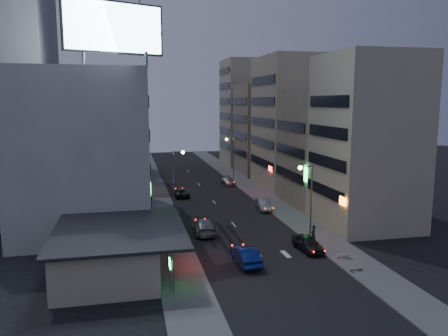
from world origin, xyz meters
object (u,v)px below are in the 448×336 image
object	(u,v)px
parked_car_left	(181,192)
scooter_black_a	(361,263)
parked_car_right_near	(308,243)
parked_car_right_far	(228,181)
scooter_blue	(352,253)
scooter_silver_b	(347,249)
road_car_blue	(245,255)
road_car_silver	(204,226)
scooter_black_b	(349,252)
person	(313,234)
scooter_silver_a	(359,262)
parked_car_right_mid	(263,205)

from	to	relation	value
parked_car_left	scooter_black_a	distance (m)	35.08
parked_car_right_near	parked_car_right_far	world-z (taller)	parked_car_right_near
scooter_blue	scooter_silver_b	bearing A→B (deg)	1.51
road_car_blue	road_car_silver	distance (m)	10.19
road_car_blue	road_car_silver	size ratio (longest dim) A/B	0.89
scooter_black_b	scooter_silver_b	world-z (taller)	scooter_silver_b
scooter_black_a	scooter_black_b	size ratio (longest dim) A/B	1.03
parked_car_right_far	person	world-z (taller)	person
road_car_silver	scooter_silver_a	world-z (taller)	road_car_silver
parked_car_right_far	scooter_silver_a	size ratio (longest dim) A/B	2.77
road_car_silver	parked_car_right_mid	bearing A→B (deg)	-134.28
road_car_blue	scooter_silver_a	size ratio (longest dim) A/B	3.02
scooter_black_b	scooter_silver_b	bearing A→B (deg)	-2.30
parked_car_right_mid	scooter_silver_b	world-z (taller)	parked_car_right_mid
scooter_black_a	person	bearing A→B (deg)	8.35
parked_car_left	road_car_silver	world-z (taller)	road_car_silver
person	scooter_silver_b	xyz separation A→B (m)	(1.75, -3.87, -0.44)
parked_car_right_mid	scooter_silver_b	distance (m)	18.85
scooter_black_a	road_car_blue	bearing A→B (deg)	68.27
parked_car_left	scooter_silver_a	xyz separation A→B (m)	(11.81, -32.72, -0.02)
road_car_blue	scooter_black_a	size ratio (longest dim) A/B	2.85
person	scooter_silver_a	bearing A→B (deg)	62.43
road_car_blue	road_car_silver	bearing A→B (deg)	-80.24
parked_car_right_near	scooter_blue	size ratio (longest dim) A/B	2.74
road_car_blue	scooter_black_a	bearing A→B (deg)	157.22
scooter_black_a	scooter_blue	world-z (taller)	scooter_black_a
parked_car_right_far	scooter_black_a	distance (m)	40.93
road_car_blue	scooter_black_a	distance (m)	10.15
parked_car_right_mid	scooter_black_a	world-z (taller)	parked_car_right_mid
parked_car_left	scooter_silver_b	world-z (taller)	parked_car_left
scooter_silver_a	scooter_blue	xyz separation A→B (m)	(0.56, 2.35, -0.01)
parked_car_right_far	road_car_blue	world-z (taller)	road_car_blue
parked_car_right_mid	road_car_silver	size ratio (longest dim) A/B	0.80
parked_car_left	road_car_blue	distance (m)	29.48
parked_car_right_far	scooter_silver_b	world-z (taller)	parked_car_right_far
parked_car_right_far	scooter_blue	bearing A→B (deg)	-86.58
parked_car_right_near	person	distance (m)	2.22
parked_car_right_near	parked_car_left	world-z (taller)	parked_car_right_near
person	scooter_silver_a	xyz separation A→B (m)	(1.16, -7.17, -0.46)
parked_car_right_mid	parked_car_right_near	bearing A→B (deg)	-86.95
parked_car_right_mid	road_car_silver	xyz separation A→B (m)	(-9.62, -8.66, 0.08)
parked_car_right_near	scooter_silver_a	xyz separation A→B (m)	(2.49, -5.42, -0.14)
parked_car_right_near	road_car_blue	xyz separation A→B (m)	(-6.94, -2.09, 0.06)
parked_car_right_near	scooter_silver_a	world-z (taller)	parked_car_right_near
road_car_silver	scooter_black_b	bearing A→B (deg)	141.89
person	scooter_black_a	size ratio (longest dim) A/B	1.10
parked_car_right_far	scooter_blue	world-z (taller)	parked_car_right_far
scooter_blue	scooter_silver_a	bearing A→B (deg)	169.98
parked_car_right_near	scooter_black_a	size ratio (longest dim) A/B	2.56
parked_car_right_near	scooter_black_b	bearing A→B (deg)	-48.30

